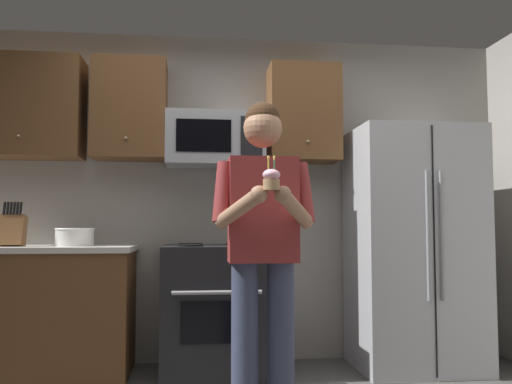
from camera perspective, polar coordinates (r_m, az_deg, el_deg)
wall_back at (r=4.40m, az=-2.55°, el=-0.53°), size 4.40×0.10×2.60m
oven_range at (r=4.04m, az=-4.36°, el=-12.16°), size 0.76×0.70×0.93m
microwave at (r=4.17m, az=-4.34°, el=5.47°), size 0.74×0.41×0.40m
refrigerator at (r=4.29m, az=16.26°, el=-5.64°), size 0.90×0.75×1.80m
cabinet_row_upper at (r=4.28m, az=-12.15°, el=8.44°), size 2.78×0.36×0.76m
counter_left at (r=4.22m, az=-22.71°, el=-11.52°), size 1.44×0.66×0.92m
knife_block at (r=4.16m, az=-24.27°, el=-3.64°), size 0.16×0.15×0.32m
bowl_large_white at (r=4.11m, az=-18.59°, el=-4.47°), size 0.28×0.28×0.13m
person at (r=3.00m, az=0.75°, el=-4.85°), size 0.60×0.48×1.76m
cupcake at (r=2.69m, az=1.63°, el=1.37°), size 0.09×0.09×0.17m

